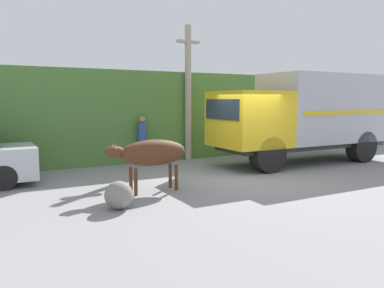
{
  "coord_description": "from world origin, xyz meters",
  "views": [
    {
      "loc": [
        -6.81,
        -9.23,
        2.3
      ],
      "look_at": [
        -1.74,
        0.23,
        1.06
      ],
      "focal_mm": 35.0,
      "sensor_mm": 36.0,
      "label": 1
    }
  ],
  "objects_px": {
    "cargo_truck": "(309,114)",
    "roadside_rock": "(119,195)",
    "utility_pole": "(188,91)",
    "brown_cow": "(152,153)",
    "pedestrian_on_hill": "(142,137)"
  },
  "relations": [
    {
      "from": "brown_cow",
      "to": "utility_pole",
      "type": "relative_size",
      "value": 0.42
    },
    {
      "from": "brown_cow",
      "to": "cargo_truck",
      "type": "bearing_deg",
      "value": 10.84
    },
    {
      "from": "pedestrian_on_hill",
      "to": "roadside_rock",
      "type": "relative_size",
      "value": 2.89
    },
    {
      "from": "brown_cow",
      "to": "roadside_rock",
      "type": "distance_m",
      "value": 1.78
    },
    {
      "from": "utility_pole",
      "to": "pedestrian_on_hill",
      "type": "bearing_deg",
      "value": -177.36
    },
    {
      "from": "pedestrian_on_hill",
      "to": "roadside_rock",
      "type": "distance_m",
      "value": 5.78
    },
    {
      "from": "cargo_truck",
      "to": "roadside_rock",
      "type": "distance_m",
      "value": 8.61
    },
    {
      "from": "brown_cow",
      "to": "utility_pole",
      "type": "bearing_deg",
      "value": 50.94
    },
    {
      "from": "cargo_truck",
      "to": "utility_pole",
      "type": "bearing_deg",
      "value": 145.64
    },
    {
      "from": "brown_cow",
      "to": "pedestrian_on_hill",
      "type": "height_order",
      "value": "pedestrian_on_hill"
    },
    {
      "from": "cargo_truck",
      "to": "brown_cow",
      "type": "distance_m",
      "value": 7.07
    },
    {
      "from": "roadside_rock",
      "to": "utility_pole",
      "type": "bearing_deg",
      "value": 49.95
    },
    {
      "from": "cargo_truck",
      "to": "brown_cow",
      "type": "height_order",
      "value": "cargo_truck"
    },
    {
      "from": "cargo_truck",
      "to": "roadside_rock",
      "type": "bearing_deg",
      "value": -160.37
    },
    {
      "from": "brown_cow",
      "to": "pedestrian_on_hill",
      "type": "bearing_deg",
      "value": 71.08
    }
  ]
}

